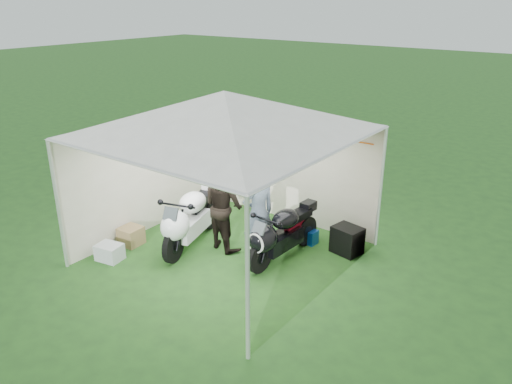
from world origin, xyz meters
TOP-DOWN VIEW (x-y plane):
  - ground at (0.00, 0.00)m, footprint 80.00×80.00m
  - canopy_tent at (-0.00, 0.03)m, footprint 5.66×5.66m
  - motorcycle_white at (-0.79, -0.15)m, footprint 0.89×2.08m
  - motorcycle_black at (0.86, 0.43)m, footprint 0.50×1.92m
  - paddock_stand at (0.91, 1.30)m, footprint 0.38×0.25m
  - person_dark_jacket at (-0.26, 0.22)m, footprint 0.92×0.78m
  - person_blue_jacket at (0.52, 0.24)m, footprint 0.61×0.74m
  - equipment_box at (1.70, 1.38)m, footprint 0.58×0.50m
  - crate_0 at (-1.59, -1.39)m, footprint 0.50×0.42m
  - crate_1 at (-1.75, -0.76)m, footprint 0.41×0.41m

SIDE VIEW (x-z plane):
  - ground at x=0.00m, z-range 0.00..0.00m
  - paddock_stand at x=0.91m, z-range 0.00..0.28m
  - crate_0 at x=-1.59m, z-range 0.00..0.29m
  - crate_1 at x=-1.75m, z-range 0.00..0.35m
  - equipment_box at x=1.70m, z-range 0.00..0.51m
  - motorcycle_black at x=0.86m, z-range 0.05..1.00m
  - motorcycle_white at x=-0.79m, z-range 0.06..1.11m
  - person_dark_jacket at x=-0.26m, z-range 0.00..1.67m
  - person_blue_jacket at x=0.52m, z-range 0.00..1.75m
  - canopy_tent at x=0.00m, z-range 1.08..4.08m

